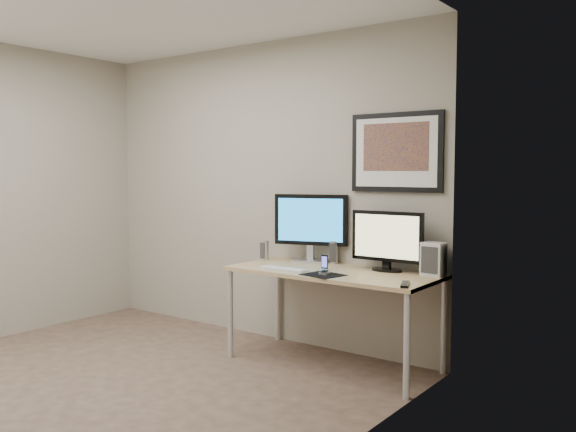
% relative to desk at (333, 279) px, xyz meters
% --- Properties ---
extents(floor, '(3.60, 3.60, 0.00)m').
position_rel_desk_xyz_m(floor, '(-1.00, -1.35, -0.66)').
color(floor, '#4B3A2F').
rests_on(floor, ground).
extents(room, '(3.60, 3.60, 3.60)m').
position_rel_desk_xyz_m(room, '(-1.00, -0.90, 0.98)').
color(room, white).
rests_on(room, ground).
extents(desk, '(1.60, 0.70, 0.73)m').
position_rel_desk_xyz_m(desk, '(0.00, 0.00, 0.00)').
color(desk, '#9C704B').
rests_on(desk, floor).
extents(framed_art, '(0.75, 0.04, 0.60)m').
position_rel_desk_xyz_m(framed_art, '(0.35, 0.33, 0.96)').
color(framed_art, black).
rests_on(framed_art, room).
extents(monitor_large, '(0.60, 0.27, 0.56)m').
position_rel_desk_xyz_m(monitor_large, '(-0.37, 0.24, 0.38)').
color(monitor_large, silver).
rests_on(monitor_large, desk).
extents(monitor_tv, '(0.58, 0.13, 0.45)m').
position_rel_desk_xyz_m(monitor_tv, '(0.35, 0.20, 0.31)').
color(monitor_tv, black).
rests_on(monitor_tv, desk).
extents(speaker_left, '(0.07, 0.07, 0.16)m').
position_rel_desk_xyz_m(speaker_left, '(-0.76, 0.13, 0.15)').
color(speaker_left, silver).
rests_on(speaker_left, desk).
extents(speaker_right, '(0.10, 0.10, 0.18)m').
position_rel_desk_xyz_m(speaker_right, '(-0.18, 0.30, 0.16)').
color(speaker_right, silver).
rests_on(speaker_right, desk).
extents(phone_dock, '(0.06, 0.06, 0.12)m').
position_rel_desk_xyz_m(phone_dock, '(-0.05, -0.04, 0.13)').
color(phone_dock, black).
rests_on(phone_dock, desk).
extents(keyboard, '(0.40, 0.11, 0.01)m').
position_rel_desk_xyz_m(keyboard, '(-0.31, -0.20, 0.07)').
color(keyboard, '#BBBBC0').
rests_on(keyboard, desk).
extents(mousepad, '(0.31, 0.29, 0.00)m').
position_rel_desk_xyz_m(mousepad, '(0.06, -0.22, 0.07)').
color(mousepad, black).
rests_on(mousepad, desk).
extents(mouse, '(0.08, 0.11, 0.03)m').
position_rel_desk_xyz_m(mouse, '(0.05, -0.20, 0.09)').
color(mouse, black).
rests_on(mouse, mousepad).
extents(remote, '(0.11, 0.19, 0.02)m').
position_rel_desk_xyz_m(remote, '(0.71, -0.25, 0.08)').
color(remote, black).
rests_on(remote, desk).
extents(fan_unit, '(0.17, 0.13, 0.24)m').
position_rel_desk_xyz_m(fan_unit, '(0.71, 0.21, 0.19)').
color(fan_unit, silver).
rests_on(fan_unit, desk).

